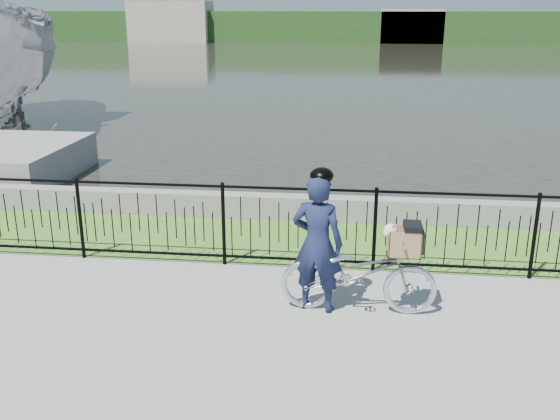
# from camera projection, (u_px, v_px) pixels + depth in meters

# --- Properties ---
(ground) EXTENTS (120.00, 120.00, 0.00)m
(ground) POSITION_uv_depth(u_px,v_px,m) (285.00, 325.00, 6.87)
(ground) COLOR gray
(ground) RESTS_ON ground
(grass_strip) EXTENTS (60.00, 2.00, 0.01)m
(grass_strip) POSITION_uv_depth(u_px,v_px,m) (304.00, 241.00, 9.32)
(grass_strip) COLOR #457524
(grass_strip) RESTS_ON ground
(water) EXTENTS (120.00, 120.00, 0.00)m
(water) POSITION_uv_depth(u_px,v_px,m) (344.00, 65.00, 38.04)
(water) COLOR #27271E
(water) RESTS_ON ground
(quay_wall) EXTENTS (60.00, 0.30, 0.40)m
(quay_wall) POSITION_uv_depth(u_px,v_px,m) (309.00, 208.00, 10.21)
(quay_wall) COLOR gray
(quay_wall) RESTS_ON ground
(fence) EXTENTS (14.00, 0.06, 1.15)m
(fence) POSITION_uv_depth(u_px,v_px,m) (298.00, 227.00, 8.20)
(fence) COLOR black
(fence) RESTS_ON ground
(far_treeline) EXTENTS (120.00, 6.00, 3.00)m
(far_treeline) POSITION_uv_depth(u_px,v_px,m) (350.00, 27.00, 63.07)
(far_treeline) COLOR #22451A
(far_treeline) RESTS_ON ground
(far_building_left) EXTENTS (8.00, 4.00, 4.00)m
(far_building_left) POSITION_uv_depth(u_px,v_px,m) (171.00, 22.00, 63.04)
(far_building_left) COLOR #9F927F
(far_building_left) RESTS_ON ground
(far_building_right) EXTENTS (6.00, 3.00, 3.20)m
(far_building_right) POSITION_uv_depth(u_px,v_px,m) (411.00, 26.00, 60.96)
(far_building_right) COLOR #9F927F
(far_building_right) RESTS_ON ground
(bicycle_rig) EXTENTS (1.76, 0.61, 1.10)m
(bicycle_rig) POSITION_uv_depth(u_px,v_px,m) (360.00, 272.00, 7.05)
(bicycle_rig) COLOR silver
(bicycle_rig) RESTS_ON ground
(cyclist) EXTENTS (0.65, 0.50, 1.68)m
(cyclist) POSITION_uv_depth(u_px,v_px,m) (317.00, 241.00, 6.98)
(cyclist) COLOR #141B38
(cyclist) RESTS_ON ground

